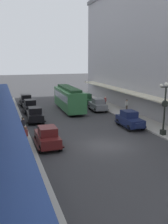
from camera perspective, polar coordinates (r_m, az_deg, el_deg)
name	(u,v)px	position (r m, az deg, el deg)	size (l,w,h in m)	color
ground_plane	(106,146)	(22.25, 5.00, -7.64)	(200.00, 200.00, 0.00)	#38383A
sidewalk_left	(18,155)	(20.55, -14.81, -9.50)	(3.00, 60.00, 0.15)	#B7B5AD
parked_car_0	(47,136)	(21.84, -8.33, -5.50)	(2.14, 4.26, 1.84)	#591919
parked_car_1	(30,106)	(35.79, -12.11, 1.31)	(2.26, 4.30, 1.84)	black
parked_car_2	(130,119)	(28.02, 10.38, -1.61)	(2.24, 4.30, 1.84)	#19234C
parked_car_3	(26,100)	(41.34, -13.06, 2.70)	(2.20, 4.28, 1.84)	black
parked_car_4	(86,99)	(41.04, 0.55, 2.95)	(2.25, 4.30, 1.84)	#193D23
parked_car_5	(35,114)	(30.49, -11.11, -0.52)	(2.26, 4.30, 1.84)	black
parked_car_7	(98,104)	(36.31, 3.15, 1.72)	(2.29, 4.31, 1.84)	slate
streetcar	(69,98)	(36.37, -3.45, 3.26)	(2.77, 9.67, 3.46)	#33723F
lamp_post_with_clock	(165,106)	(25.24, 17.89, 1.22)	(1.42, 0.44, 5.16)	black
fire_hydrant	(26,131)	(25.23, -13.10, -4.17)	(0.24, 0.24, 0.82)	#B21E19
pedestrian_0	(11,124)	(26.27, -16.34, -2.68)	(0.36, 0.28, 1.67)	slate
pedestrian_2	(127,105)	(35.82, 9.69, 1.53)	(0.36, 0.28, 1.67)	#4C4238
pedestrian_3	(105,102)	(38.51, 4.82, 2.36)	(0.36, 0.24, 1.64)	#2D2D33
pedestrian_4	(26,136)	(22.04, -13.08, -5.40)	(0.36, 0.24, 1.64)	#4C4238
pedestrian_5	(23,126)	(25.42, -13.65, -3.02)	(0.36, 0.28, 1.67)	#4C4238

